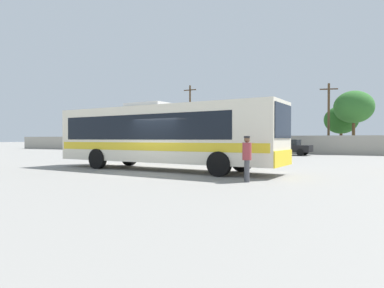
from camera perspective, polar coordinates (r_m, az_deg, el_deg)
ground_plane at (r=24.62m, az=6.64°, el=-2.76°), size 300.00×300.00×0.00m
perimeter_wall at (r=36.87m, az=13.56°, el=-0.10°), size 80.00×0.30×1.90m
coach_bus_cream_yellow at (r=16.85m, az=-5.36°, el=1.75°), size 12.27×3.41×3.39m
attendant_by_bus_door at (r=12.20m, az=9.37°, el=-2.00°), size 0.46×0.46×1.66m
parked_car_leftmost_white at (r=37.14m, az=-1.69°, el=-0.33°), size 4.66×2.20×1.47m
parked_car_second_silver at (r=34.65m, az=6.03°, el=-0.46°), size 4.17×2.09×1.41m
parked_car_third_black at (r=33.32m, az=16.20°, el=-0.48°), size 4.20×2.27×1.50m
utility_pole_near at (r=44.42m, az=-0.34°, el=4.69°), size 1.80×0.24×8.66m
utility_pole_far at (r=37.85m, az=22.33°, el=4.31°), size 1.77×0.57×7.38m
roadside_tree_left at (r=49.47m, az=-3.39°, el=4.32°), size 5.18×5.18×6.75m
roadside_tree_midleft at (r=43.48m, az=5.80°, el=4.35°), size 5.37×5.37×6.49m
roadside_tree_midright at (r=39.32m, az=25.92°, el=5.69°), size 4.03×4.03×6.65m
roadside_tree_right at (r=41.74m, az=24.14°, el=3.78°), size 3.72×3.72×5.33m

